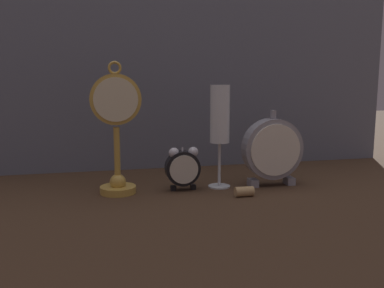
% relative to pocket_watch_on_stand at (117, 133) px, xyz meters
% --- Properties ---
extents(ground_plane, '(4.00, 4.00, 0.00)m').
position_rel_pocket_watch_on_stand_xyz_m(ground_plane, '(0.17, -0.08, -0.14)').
color(ground_plane, '#422D1E').
extents(fabric_backdrop_drape, '(1.33, 0.01, 0.69)m').
position_rel_pocket_watch_on_stand_xyz_m(fabric_backdrop_drape, '(0.17, 0.25, 0.21)').
color(fabric_backdrop_drape, slate).
rests_on(fabric_backdrop_drape, ground_plane).
extents(pocket_watch_on_stand, '(0.11, 0.08, 0.30)m').
position_rel_pocket_watch_on_stand_xyz_m(pocket_watch_on_stand, '(0.00, 0.00, 0.00)').
color(pocket_watch_on_stand, gold).
rests_on(pocket_watch_on_stand, ground_plane).
extents(alarm_clock_twin_bell, '(0.08, 0.03, 0.10)m').
position_rel_pocket_watch_on_stand_xyz_m(alarm_clock_twin_bell, '(0.15, -0.01, -0.08)').
color(alarm_clock_twin_bell, black).
rests_on(alarm_clock_twin_bell, ground_plane).
extents(mantel_clock_silver, '(0.15, 0.04, 0.18)m').
position_rel_pocket_watch_on_stand_xyz_m(mantel_clock_silver, '(0.37, -0.01, -0.05)').
color(mantel_clock_silver, gray).
rests_on(mantel_clock_silver, ground_plane).
extents(champagne_flute, '(0.05, 0.05, 0.25)m').
position_rel_pocket_watch_on_stand_xyz_m(champagne_flute, '(0.24, 0.00, 0.02)').
color(champagne_flute, silver).
rests_on(champagne_flute, ground_plane).
extents(wine_cork, '(0.04, 0.02, 0.02)m').
position_rel_pocket_watch_on_stand_xyz_m(wine_cork, '(0.27, -0.09, -0.13)').
color(wine_cork, tan).
rests_on(wine_cork, ground_plane).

